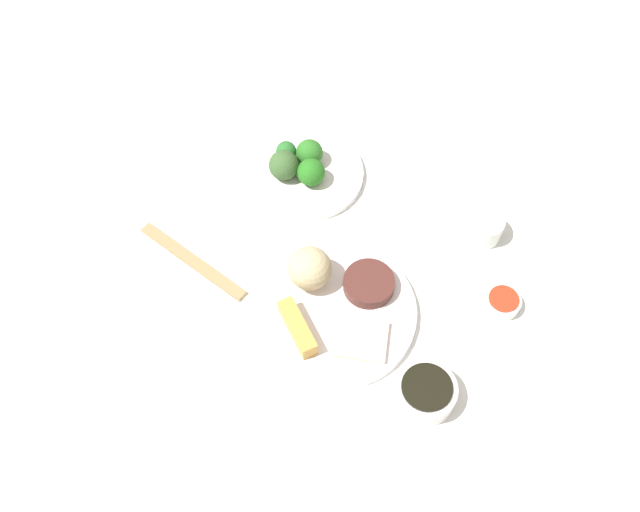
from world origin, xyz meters
TOP-DOWN VIEW (x-y plane):
  - tabletop at (0.00, 0.00)m, footprint 2.20×2.20m
  - main_plate at (0.01, -0.05)m, footprint 0.26×0.26m
  - rice_scoop at (0.05, 0.01)m, footprint 0.07×0.07m
  - spring_roll at (-0.05, -0.00)m, footprint 0.09×0.08m
  - crab_rangoon_wonton at (-0.04, -0.10)m, footprint 0.08×0.09m
  - stir_fry_heap at (0.06, -0.09)m, footprint 0.08×0.08m
  - broccoli_plate at (0.27, 0.07)m, footprint 0.21×0.21m
  - broccoli_floret_0 at (0.25, 0.06)m, footprint 0.05×0.05m
  - broccoli_floret_1 at (0.29, 0.07)m, footprint 0.05×0.05m
  - broccoli_floret_2 at (0.25, 0.11)m, footprint 0.05×0.05m
  - broccoli_floret_4 at (0.29, 0.11)m, footprint 0.04×0.04m
  - soy_sauce_bowl at (-0.10, -0.21)m, footprint 0.09×0.09m
  - soy_sauce_bowl_liquid at (-0.10, -0.21)m, footprint 0.08×0.08m
  - sauce_ramekin_sweet_and_sour at (0.09, -0.31)m, footprint 0.06×0.06m
  - sauce_ramekin_sweet_and_sour_liquid at (0.09, -0.31)m, footprint 0.05×0.05m
  - teacup at (0.22, -0.26)m, footprint 0.06×0.06m
  - chopsticks_pair at (0.04, 0.21)m, footprint 0.11×0.22m

SIDE VIEW (x-z plane):
  - tabletop at x=0.00m, z-range 0.00..0.02m
  - chopsticks_pair at x=0.04m, z-range 0.02..0.03m
  - broccoli_plate at x=0.27m, z-range 0.02..0.03m
  - main_plate at x=0.01m, z-range 0.02..0.04m
  - sauce_ramekin_sweet_and_sour at x=0.09m, z-range 0.02..0.04m
  - soy_sauce_bowl at x=-0.10m, z-range 0.02..0.06m
  - crab_rangoon_wonton at x=-0.04m, z-range 0.04..0.05m
  - teacup at x=0.22m, z-range 0.02..0.07m
  - sauce_ramekin_sweet_and_sour_liquid at x=0.09m, z-range 0.04..0.05m
  - stir_fry_heap at x=0.06m, z-range 0.04..0.06m
  - spring_roll at x=-0.05m, z-range 0.04..0.07m
  - broccoli_floret_4 at x=0.29m, z-range 0.03..0.07m
  - broccoli_floret_1 at x=0.29m, z-range 0.03..0.08m
  - broccoli_floret_0 at x=0.25m, z-range 0.03..0.08m
  - broccoli_floret_2 at x=0.25m, z-range 0.03..0.09m
  - soy_sauce_bowl_liquid at x=-0.10m, z-range 0.06..0.07m
  - rice_scoop at x=0.05m, z-range 0.04..0.11m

